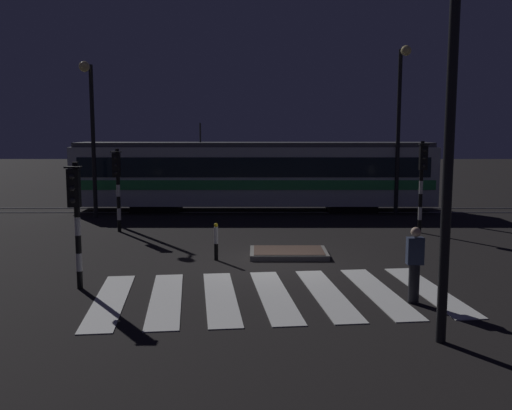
{
  "coord_description": "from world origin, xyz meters",
  "views": [
    {
      "loc": [
        -0.42,
        -16.18,
        3.82
      ],
      "look_at": [
        -0.49,
        2.26,
        1.4
      ],
      "focal_mm": 40.16,
      "sensor_mm": 36.0,
      "label": 1
    }
  ],
  "objects_px": {
    "traffic_light_corner_far_right": "(424,173)",
    "traffic_light_corner_far_left": "(119,177)",
    "street_lamp_trackside_right": "(403,111)",
    "bollard_island_edge": "(218,242)",
    "street_lamp_trackside_left": "(93,120)",
    "traffic_light_corner_near_left": "(78,206)",
    "street_lamp_near_kerb": "(459,82)",
    "tram": "(256,174)",
    "pedestrian_waiting_at_kerb": "(417,265)"
  },
  "relations": [
    {
      "from": "traffic_light_corner_near_left",
      "to": "bollard_island_edge",
      "type": "relative_size",
      "value": 2.77
    },
    {
      "from": "traffic_light_corner_near_left",
      "to": "tram",
      "type": "bearing_deg",
      "value": 72.96
    },
    {
      "from": "traffic_light_corner_near_left",
      "to": "traffic_light_corner_far_left",
      "type": "bearing_deg",
      "value": 96.56
    },
    {
      "from": "traffic_light_corner_far_left",
      "to": "pedestrian_waiting_at_kerb",
      "type": "height_order",
      "value": "traffic_light_corner_far_left"
    },
    {
      "from": "traffic_light_corner_far_left",
      "to": "traffic_light_corner_near_left",
      "type": "relative_size",
      "value": 1.02
    },
    {
      "from": "traffic_light_corner_far_left",
      "to": "bollard_island_edge",
      "type": "height_order",
      "value": "traffic_light_corner_far_left"
    },
    {
      "from": "tram",
      "to": "pedestrian_waiting_at_kerb",
      "type": "bearing_deg",
      "value": -76.24
    },
    {
      "from": "traffic_light_corner_far_right",
      "to": "street_lamp_trackside_right",
      "type": "relative_size",
      "value": 0.46
    },
    {
      "from": "traffic_light_corner_far_left",
      "to": "street_lamp_near_kerb",
      "type": "distance_m",
      "value": 14.56
    },
    {
      "from": "traffic_light_corner_far_right",
      "to": "traffic_light_corner_far_left",
      "type": "height_order",
      "value": "traffic_light_corner_far_right"
    },
    {
      "from": "traffic_light_corner_far_right",
      "to": "traffic_light_corner_far_left",
      "type": "relative_size",
      "value": 1.09
    },
    {
      "from": "traffic_light_corner_far_left",
      "to": "street_lamp_near_kerb",
      "type": "bearing_deg",
      "value": -53.5
    },
    {
      "from": "traffic_light_corner_far_left",
      "to": "street_lamp_trackside_right",
      "type": "bearing_deg",
      "value": 20.24
    },
    {
      "from": "traffic_light_corner_far_left",
      "to": "tram",
      "type": "distance_m",
      "value": 7.7
    },
    {
      "from": "street_lamp_trackside_left",
      "to": "bollard_island_edge",
      "type": "distance_m",
      "value": 10.6
    },
    {
      "from": "traffic_light_corner_far_left",
      "to": "street_lamp_trackside_right",
      "type": "xyz_separation_m",
      "value": [
        11.53,
        4.25,
        2.6
      ]
    },
    {
      "from": "street_lamp_trackside_left",
      "to": "street_lamp_near_kerb",
      "type": "relative_size",
      "value": 0.91
    },
    {
      "from": "traffic_light_corner_near_left",
      "to": "street_lamp_trackside_right",
      "type": "relative_size",
      "value": 0.42
    },
    {
      "from": "street_lamp_trackside_right",
      "to": "bollard_island_edge",
      "type": "xyz_separation_m",
      "value": [
        -7.54,
        -8.95,
        -4.1
      ]
    },
    {
      "from": "street_lamp_trackside_left",
      "to": "tram",
      "type": "xyz_separation_m",
      "value": [
        6.94,
        2.45,
        -2.49
      ]
    },
    {
      "from": "traffic_light_corner_near_left",
      "to": "pedestrian_waiting_at_kerb",
      "type": "height_order",
      "value": "traffic_light_corner_near_left"
    },
    {
      "from": "street_lamp_near_kerb",
      "to": "street_lamp_trackside_left",
      "type": "bearing_deg",
      "value": 124.98
    },
    {
      "from": "traffic_light_corner_near_left",
      "to": "street_lamp_trackside_right",
      "type": "height_order",
      "value": "street_lamp_trackside_right"
    },
    {
      "from": "street_lamp_near_kerb",
      "to": "traffic_light_corner_far_right",
      "type": "bearing_deg",
      "value": 76.22
    },
    {
      "from": "street_lamp_trackside_left",
      "to": "bollard_island_edge",
      "type": "xyz_separation_m",
      "value": [
        5.86,
        -8.03,
        -3.69
      ]
    },
    {
      "from": "traffic_light_corner_near_left",
      "to": "street_lamp_trackside_right",
      "type": "bearing_deg",
      "value": 48.71
    },
    {
      "from": "traffic_light_corner_near_left",
      "to": "street_lamp_trackside_left",
      "type": "bearing_deg",
      "value": 103.89
    },
    {
      "from": "traffic_light_corner_far_right",
      "to": "bollard_island_edge",
      "type": "distance_m",
      "value": 8.73
    },
    {
      "from": "traffic_light_corner_far_left",
      "to": "tram",
      "type": "bearing_deg",
      "value": 48.68
    },
    {
      "from": "traffic_light_corner_far_left",
      "to": "street_lamp_trackside_left",
      "type": "bearing_deg",
      "value": 119.26
    },
    {
      "from": "street_lamp_trackside_left",
      "to": "bollard_island_edge",
      "type": "relative_size",
      "value": 5.96
    },
    {
      "from": "bollard_island_edge",
      "to": "street_lamp_trackside_right",
      "type": "bearing_deg",
      "value": 49.91
    },
    {
      "from": "traffic_light_corner_far_left",
      "to": "street_lamp_trackside_right",
      "type": "relative_size",
      "value": 0.42
    },
    {
      "from": "pedestrian_waiting_at_kerb",
      "to": "traffic_light_corner_far_left",
      "type": "bearing_deg",
      "value": 134.23
    },
    {
      "from": "traffic_light_corner_far_right",
      "to": "street_lamp_trackside_right",
      "type": "height_order",
      "value": "street_lamp_trackside_right"
    },
    {
      "from": "street_lamp_trackside_right",
      "to": "traffic_light_corner_far_right",
      "type": "bearing_deg",
      "value": -92.98
    },
    {
      "from": "traffic_light_corner_far_right",
      "to": "traffic_light_corner_far_left",
      "type": "distance_m",
      "value": 11.3
    },
    {
      "from": "pedestrian_waiting_at_kerb",
      "to": "bollard_island_edge",
      "type": "distance_m",
      "value": 6.3
    },
    {
      "from": "traffic_light_corner_far_right",
      "to": "street_lamp_near_kerb",
      "type": "bearing_deg",
      "value": -103.78
    },
    {
      "from": "traffic_light_corner_far_right",
      "to": "bollard_island_edge",
      "type": "relative_size",
      "value": 3.08
    },
    {
      "from": "traffic_light_corner_near_left",
      "to": "bollard_island_edge",
      "type": "xyz_separation_m",
      "value": [
        3.1,
        3.15,
        -1.46
      ]
    },
    {
      "from": "pedestrian_waiting_at_kerb",
      "to": "bollard_island_edge",
      "type": "relative_size",
      "value": 1.54
    },
    {
      "from": "traffic_light_corner_near_left",
      "to": "tram",
      "type": "distance_m",
      "value": 14.26
    },
    {
      "from": "bollard_island_edge",
      "to": "street_lamp_near_kerb",
      "type": "bearing_deg",
      "value": -56.42
    },
    {
      "from": "street_lamp_near_kerb",
      "to": "pedestrian_waiting_at_kerb",
      "type": "height_order",
      "value": "street_lamp_near_kerb"
    },
    {
      "from": "tram",
      "to": "pedestrian_waiting_at_kerb",
      "type": "xyz_separation_m",
      "value": [
        3.6,
        -14.69,
        -0.87
      ]
    },
    {
      "from": "traffic_light_corner_far_left",
      "to": "street_lamp_trackside_left",
      "type": "distance_m",
      "value": 4.39
    },
    {
      "from": "tram",
      "to": "traffic_light_corner_far_left",
      "type": "bearing_deg",
      "value": -131.32
    },
    {
      "from": "traffic_light_corner_far_right",
      "to": "street_lamp_trackside_left",
      "type": "relative_size",
      "value": 0.52
    },
    {
      "from": "traffic_light_corner_far_right",
      "to": "bollard_island_edge",
      "type": "bearing_deg",
      "value": -148.48
    }
  ]
}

